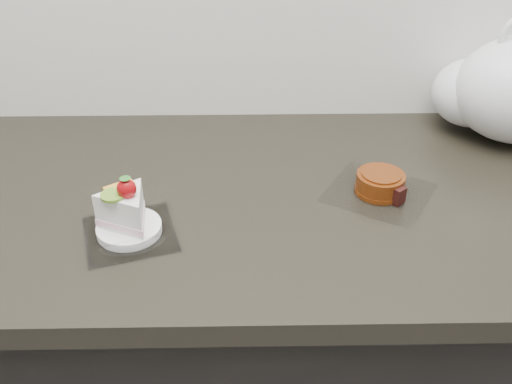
# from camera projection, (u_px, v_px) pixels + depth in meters

# --- Properties ---
(counter) EXTENTS (2.04, 0.64, 0.90)m
(counter) POSITION_uv_depth(u_px,v_px,m) (249.00, 360.00, 1.26)
(counter) COLOR black
(counter) RESTS_ON ground
(cake_tray) EXTENTS (0.17, 0.17, 0.11)m
(cake_tray) POSITION_uv_depth(u_px,v_px,m) (128.00, 219.00, 0.89)
(cake_tray) COLOR white
(cake_tray) RESTS_ON counter
(mooncake_wrap) EXTENTS (0.23, 0.22, 0.04)m
(mooncake_wrap) POSITION_uv_depth(u_px,v_px,m) (380.00, 185.00, 1.00)
(mooncake_wrap) COLOR white
(mooncake_wrap) RESTS_ON counter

